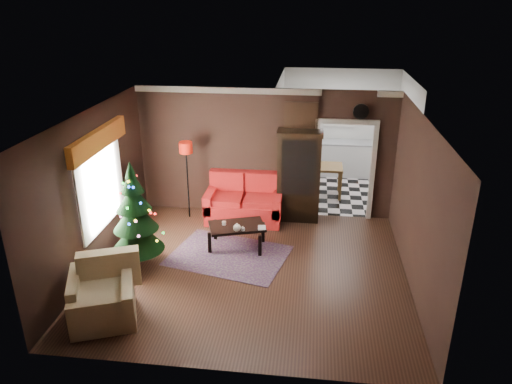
# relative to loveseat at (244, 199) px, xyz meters

# --- Properties ---
(floor) EXTENTS (5.50, 5.50, 0.00)m
(floor) POSITION_rel_loveseat_xyz_m (0.40, -2.05, -0.50)
(floor) COLOR black
(floor) RESTS_ON ground
(ceiling) EXTENTS (5.50, 5.50, 0.00)m
(ceiling) POSITION_rel_loveseat_xyz_m (0.40, -2.05, 2.30)
(ceiling) COLOR white
(ceiling) RESTS_ON ground
(wall_back) EXTENTS (5.50, 0.00, 5.50)m
(wall_back) POSITION_rel_loveseat_xyz_m (0.40, 0.45, 0.90)
(wall_back) COLOR black
(wall_back) RESTS_ON ground
(wall_front) EXTENTS (5.50, 0.00, 5.50)m
(wall_front) POSITION_rel_loveseat_xyz_m (0.40, -4.55, 0.90)
(wall_front) COLOR black
(wall_front) RESTS_ON ground
(wall_left) EXTENTS (0.00, 5.50, 5.50)m
(wall_left) POSITION_rel_loveseat_xyz_m (-2.35, -2.05, 0.90)
(wall_left) COLOR black
(wall_left) RESTS_ON ground
(wall_right) EXTENTS (0.00, 5.50, 5.50)m
(wall_right) POSITION_rel_loveseat_xyz_m (3.15, -2.05, 0.90)
(wall_right) COLOR black
(wall_right) RESTS_ON ground
(doorway) EXTENTS (1.10, 0.10, 2.10)m
(doorway) POSITION_rel_loveseat_xyz_m (2.10, 0.45, 0.55)
(doorway) COLOR white
(doorway) RESTS_ON ground
(left_window) EXTENTS (0.05, 1.60, 1.40)m
(left_window) POSITION_rel_loveseat_xyz_m (-2.31, -1.85, 0.95)
(left_window) COLOR white
(left_window) RESTS_ON wall_left
(valance) EXTENTS (0.12, 2.10, 0.35)m
(valance) POSITION_rel_loveseat_xyz_m (-2.23, -1.85, 1.77)
(valance) COLOR #9B4E18
(valance) RESTS_ON wall_left
(kitchen_floor) EXTENTS (3.00, 3.00, 0.00)m
(kitchen_floor) POSITION_rel_loveseat_xyz_m (2.10, 1.95, -0.50)
(kitchen_floor) COLOR white
(kitchen_floor) RESTS_ON ground
(kitchen_window) EXTENTS (0.70, 0.06, 0.70)m
(kitchen_window) POSITION_rel_loveseat_xyz_m (2.10, 3.40, 1.20)
(kitchen_window) COLOR white
(kitchen_window) RESTS_ON ground
(rug) EXTENTS (2.41, 1.99, 0.01)m
(rug) POSITION_rel_loveseat_xyz_m (-0.07, -1.58, -0.49)
(rug) COLOR #33282F
(rug) RESTS_ON ground
(loveseat) EXTENTS (1.70, 0.90, 1.00)m
(loveseat) POSITION_rel_loveseat_xyz_m (0.00, 0.00, 0.00)
(loveseat) COLOR maroon
(loveseat) RESTS_ON ground
(curio_cabinet) EXTENTS (0.90, 0.45, 1.90)m
(curio_cabinet) POSITION_rel_loveseat_xyz_m (1.15, 0.22, 0.45)
(curio_cabinet) COLOR black
(curio_cabinet) RESTS_ON ground
(floor_lamp) EXTENTS (0.36, 0.36, 1.77)m
(floor_lamp) POSITION_rel_loveseat_xyz_m (-1.23, 0.02, 0.33)
(floor_lamp) COLOR black
(floor_lamp) RESTS_ON ground
(christmas_tree) EXTENTS (1.11, 1.11, 1.79)m
(christmas_tree) POSITION_rel_loveseat_xyz_m (-1.60, -2.13, 0.55)
(christmas_tree) COLOR black
(christmas_tree) RESTS_ON ground
(armchair) EXTENTS (1.27, 1.27, 1.00)m
(armchair) POSITION_rel_loveseat_xyz_m (-1.61, -3.68, -0.04)
(armchair) COLOR #BEB695
(armchair) RESTS_ON ground
(coffee_table) EXTENTS (1.19, 0.92, 0.47)m
(coffee_table) POSITION_rel_loveseat_xyz_m (0.04, -1.23, -0.25)
(coffee_table) COLOR black
(coffee_table) RESTS_ON rug
(teapot) EXTENTS (0.20, 0.20, 0.15)m
(teapot) POSITION_rel_loveseat_xyz_m (0.08, -1.48, 0.06)
(teapot) COLOR silver
(teapot) RESTS_ON coffee_table
(cup_a) EXTENTS (0.08, 0.08, 0.07)m
(cup_a) POSITION_rel_loveseat_xyz_m (-0.21, -1.25, 0.02)
(cup_a) COLOR white
(cup_a) RESTS_ON coffee_table
(cup_b) EXTENTS (0.08, 0.08, 0.05)m
(cup_b) POSITION_rel_loveseat_xyz_m (0.19, -1.45, 0.01)
(cup_b) COLOR white
(cup_b) RESTS_ON coffee_table
(book) EXTENTS (0.15, 0.03, 0.20)m
(book) POSITION_rel_loveseat_xyz_m (0.46, -1.31, 0.08)
(book) COLOR #937D53
(book) RESTS_ON coffee_table
(wall_clock) EXTENTS (0.32, 0.32, 0.06)m
(wall_clock) POSITION_rel_loveseat_xyz_m (2.35, 0.40, 1.88)
(wall_clock) COLOR silver
(wall_clock) RESTS_ON wall_back
(painting) EXTENTS (0.62, 0.05, 0.52)m
(painting) POSITION_rel_loveseat_xyz_m (1.15, 0.41, 1.75)
(painting) COLOR tan
(painting) RESTS_ON wall_back
(kitchen_counter) EXTENTS (1.80, 0.60, 0.90)m
(kitchen_counter) POSITION_rel_loveseat_xyz_m (2.10, 3.15, -0.05)
(kitchen_counter) COLOR white
(kitchen_counter) RESTS_ON ground
(kitchen_table) EXTENTS (0.70, 0.70, 0.75)m
(kitchen_table) POSITION_rel_loveseat_xyz_m (1.80, 1.65, -0.12)
(kitchen_table) COLOR brown
(kitchen_table) RESTS_ON ground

